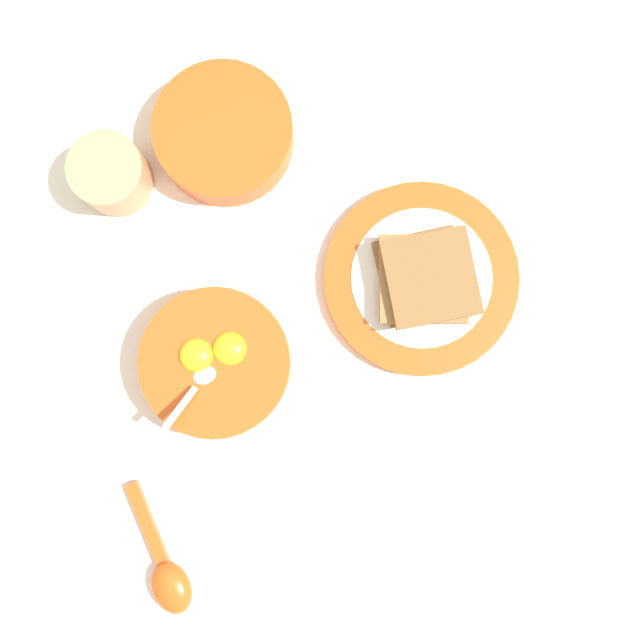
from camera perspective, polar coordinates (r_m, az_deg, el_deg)
ground_plane at (r=0.86m, az=-6.78°, el=0.17°), size 3.00×3.00×0.00m
egg_bowl at (r=0.83m, az=-7.93°, el=-3.23°), size 0.16×0.16×0.08m
toast_plate at (r=0.86m, az=7.69°, el=3.14°), size 0.22×0.22×0.02m
toast_sandwich at (r=0.83m, az=8.02°, el=3.20°), size 0.13×0.13×0.04m
soup_spoon at (r=0.88m, az=-11.58°, el=-18.51°), size 0.04×0.15×0.03m
congee_bowl at (r=0.87m, az=-7.33°, el=13.90°), size 0.16×0.16×0.05m
drinking_cup at (r=0.88m, az=-15.67°, el=10.64°), size 0.08×0.08×0.06m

